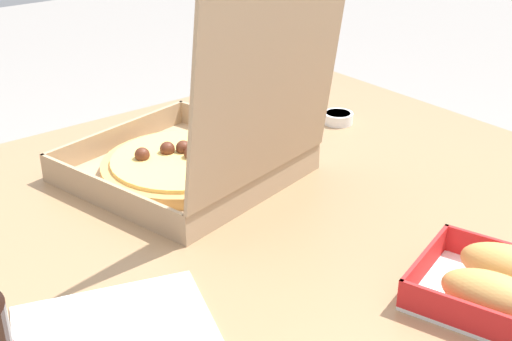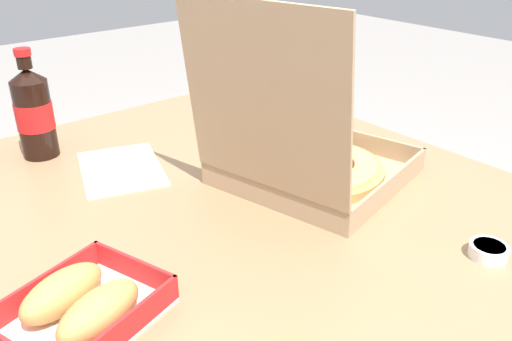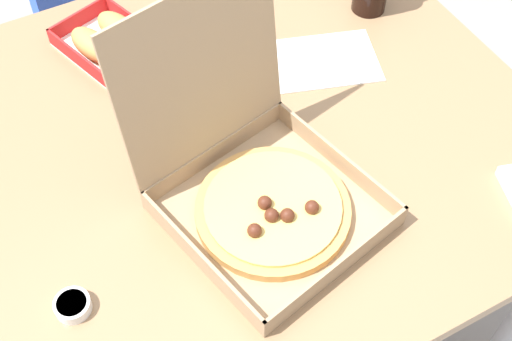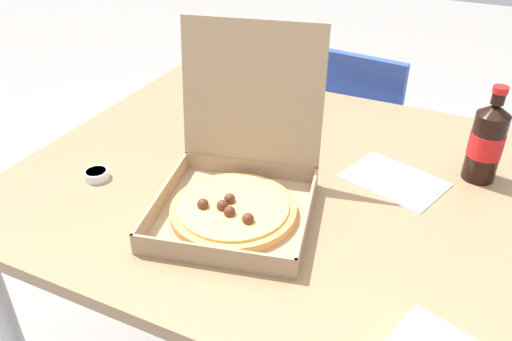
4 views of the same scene
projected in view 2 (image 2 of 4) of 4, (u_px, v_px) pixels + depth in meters
name	position (u px, v px, depth m)	size (l,w,h in m)	color
dining_table	(235.00, 245.00, 0.95)	(1.15, 0.99, 0.74)	#997551
pizza_box_open	(308.00, 158.00, 0.97)	(0.38, 0.41, 0.35)	tan
bread_side_box	(81.00, 305.00, 0.65)	(0.20, 0.23, 0.06)	white
cola_bottle	(34.00, 112.00, 1.07)	(0.07, 0.07, 0.22)	black
paper_menu	(121.00, 168.00, 1.05)	(0.21, 0.15, 0.00)	white
napkin_pile	(248.00, 99.00, 1.41)	(0.11, 0.11, 0.02)	white
dipping_sauce_cup	(489.00, 250.00, 0.78)	(0.06, 0.06, 0.02)	white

